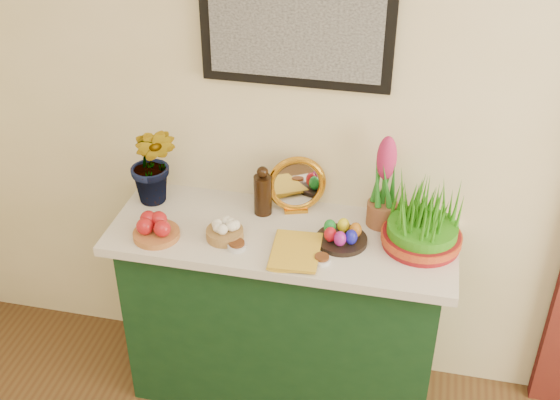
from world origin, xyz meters
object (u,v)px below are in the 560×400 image
object	(u,v)px
sideboard	(282,317)
book	(272,249)
wheatgrass_sabzeh	(423,221)
mirror	(297,185)
hyacinth_green	(152,151)

from	to	relation	value
sideboard	book	xyz separation A→B (m)	(-0.01, -0.15, 0.48)
sideboard	wheatgrass_sabzeh	world-z (taller)	wheatgrass_sabzeh
mirror	book	xyz separation A→B (m)	(-0.03, -0.32, -0.10)
hyacinth_green	book	world-z (taller)	hyacinth_green
sideboard	book	size ratio (longest dim) A/B	5.23
book	hyacinth_green	bearing A→B (deg)	152.51
mirror	book	bearing A→B (deg)	-96.05
hyacinth_green	mirror	xyz separation A→B (m)	(0.60, 0.07, -0.13)
book	sideboard	bearing A→B (deg)	82.01
hyacinth_green	wheatgrass_sabzeh	xyz separation A→B (m)	(1.12, -0.07, -0.14)
sideboard	wheatgrass_sabzeh	bearing A→B (deg)	2.70
mirror	wheatgrass_sabzeh	xyz separation A→B (m)	(0.53, -0.14, -0.01)
sideboard	wheatgrass_sabzeh	xyz separation A→B (m)	(0.55, 0.03, 0.58)
wheatgrass_sabzeh	hyacinth_green	bearing A→B (deg)	176.26
sideboard	mirror	distance (m)	0.61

